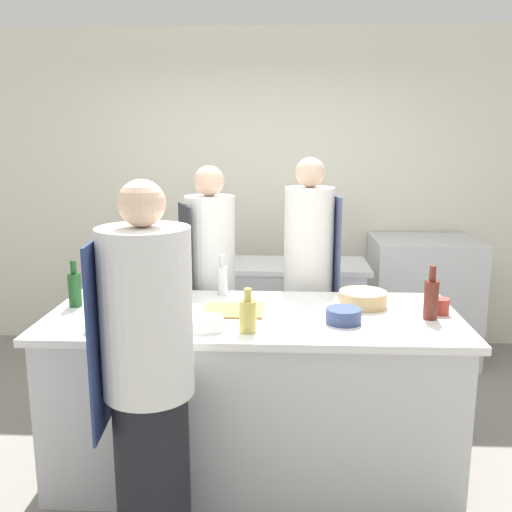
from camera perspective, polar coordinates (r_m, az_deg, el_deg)
ground_plane at (r=3.54m, az=-0.28°, el=-20.25°), size 16.00×16.00×0.00m
wall_back at (r=5.15m, az=0.93°, el=6.54°), size 8.00×0.06×2.80m
prep_counter at (r=3.31m, az=-0.29°, el=-13.42°), size 2.25×0.93×0.93m
pass_counter at (r=4.51m, az=-2.27°, el=-6.41°), size 2.07×0.56×0.93m
oven_range at (r=5.06m, az=16.28°, el=-4.18°), size 0.86×0.69×1.04m
chef_at_prep_near at (r=2.57m, az=-10.73°, el=-11.95°), size 0.42×0.40×1.71m
chef_at_stove at (r=3.87m, az=5.27°, el=-3.09°), size 0.37×0.35×1.75m
chef_at_pass_far at (r=3.88m, az=-4.57°, el=-3.49°), size 0.39×0.38×1.70m
bottle_olive_oil at (r=3.41m, az=-17.67°, el=-3.09°), size 0.07×0.07×0.27m
bottle_vinegar at (r=3.17m, az=17.11°, el=-4.04°), size 0.08×0.08×0.29m
bottle_wine at (r=3.43m, az=-10.41°, el=-2.42°), size 0.06×0.06×0.30m
bottle_cooking_oil at (r=3.49m, az=-3.36°, el=-2.33°), size 0.06×0.06×0.25m
bottle_sauce at (r=2.84m, az=-0.83°, el=-5.89°), size 0.09×0.09×0.22m
bowl_mixing_large at (r=2.89m, az=-4.97°, el=-6.74°), size 0.17×0.17×0.07m
bowl_prep_small at (r=3.02m, az=8.74°, el=-5.92°), size 0.19×0.19×0.08m
bowl_ceramic_blue at (r=3.32m, az=10.64°, el=-4.22°), size 0.27×0.27×0.09m
bowl_wooden_salad at (r=2.98m, az=-15.13°, el=-6.59°), size 0.16×0.16×0.06m
cup at (r=3.29m, az=17.99°, el=-4.80°), size 0.09×0.09×0.09m
cutting_board at (r=3.18m, az=-2.28°, el=-5.46°), size 0.33×0.27×0.01m
stockpot at (r=4.56m, az=-12.70°, el=0.78°), size 0.31×0.31×0.19m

